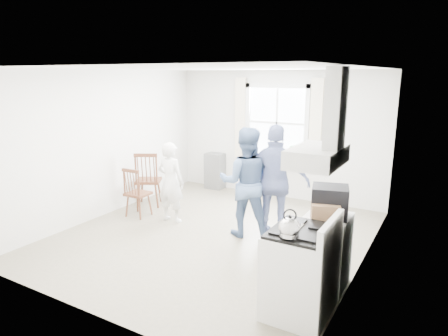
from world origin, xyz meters
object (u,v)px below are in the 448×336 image
at_px(low_cabinet, 326,251).
at_px(person_right, 276,182).
at_px(stereo_stack, 330,201).
at_px(windsor_chair_a, 147,174).
at_px(person_left, 171,182).
at_px(person_mid, 246,182).
at_px(windsor_chair_b, 134,188).
at_px(gas_stove, 301,271).

xyz_separation_m(low_cabinet, person_right, (-1.12, 1.09, 0.44)).
height_order(stereo_stack, windsor_chair_a, stereo_stack).
xyz_separation_m(stereo_stack, person_right, (-1.14, 1.11, -0.19)).
bearing_deg(person_left, person_mid, -176.73).
distance_m(stereo_stack, windsor_chair_b, 3.74).
xyz_separation_m(gas_stove, person_right, (-1.05, 1.79, 0.41)).
bearing_deg(person_right, stereo_stack, 121.86).
xyz_separation_m(low_cabinet, windsor_chair_a, (-3.82, 1.22, 0.21)).
bearing_deg(windsor_chair_b, person_left, 15.20).
xyz_separation_m(windsor_chair_b, person_left, (0.68, 0.18, 0.15)).
bearing_deg(low_cabinet, person_left, 164.38).
xyz_separation_m(gas_stove, stereo_stack, (0.08, 0.68, 0.60)).
bearing_deg(person_mid, gas_stove, 107.32).
relative_size(low_cabinet, stereo_stack, 1.85).
distance_m(windsor_chair_b, person_right, 2.57).
bearing_deg(person_right, gas_stove, 106.68).
height_order(windsor_chair_b, person_mid, person_mid).
bearing_deg(stereo_stack, person_mid, 148.55).
bearing_deg(stereo_stack, windsor_chair_a, 162.15).
bearing_deg(person_right, low_cabinet, 122.07).
xyz_separation_m(gas_stove, windsor_chair_a, (-3.75, 1.92, 0.18)).
xyz_separation_m(windsor_chair_a, person_right, (2.70, -0.13, 0.23)).
height_order(low_cabinet, stereo_stack, stereo_stack).
height_order(low_cabinet, windsor_chair_a, windsor_chair_a).
relative_size(windsor_chair_a, person_mid, 0.62).
relative_size(windsor_chair_a, person_right, 0.61).
relative_size(low_cabinet, person_right, 0.50).
height_order(stereo_stack, person_right, person_right).
bearing_deg(stereo_stack, low_cabinet, 120.79).
relative_size(low_cabinet, person_mid, 0.52).
xyz_separation_m(windsor_chair_b, person_right, (2.51, 0.45, 0.34)).
bearing_deg(windsor_chair_a, low_cabinet, -17.64).
xyz_separation_m(low_cabinet, stereo_stack, (0.01, -0.02, 0.63)).
height_order(windsor_chair_a, windsor_chair_b, windsor_chair_a).
height_order(gas_stove, person_mid, person_mid).
bearing_deg(windsor_chair_a, person_left, -24.19).
bearing_deg(windsor_chair_a, stereo_stack, -17.85).
xyz_separation_m(gas_stove, person_left, (-2.89, 1.53, 0.22)).
bearing_deg(windsor_chair_b, person_right, 10.09).
height_order(person_left, person_mid, person_mid).
bearing_deg(low_cabinet, person_right, 135.89).
bearing_deg(person_left, windsor_chair_a, -25.90).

